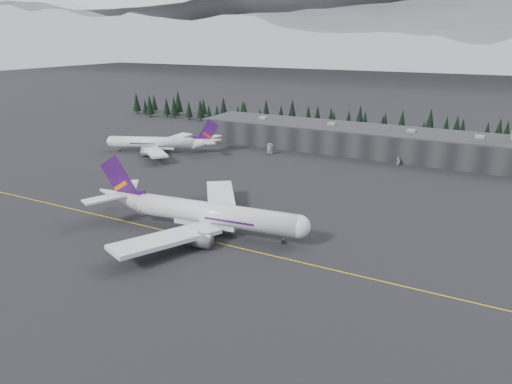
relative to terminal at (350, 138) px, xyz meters
The scene contains 9 objects.
ground 125.16m from the terminal, 90.00° to the right, with size 1400.00×1400.00×0.00m, color black.
taxiline 127.16m from the terminal, 90.00° to the right, with size 400.00×0.40×0.02m, color gold.
terminal is the anchor object (origin of this frame).
treeline 37.02m from the terminal, 90.00° to the left, with size 360.00×20.00×15.00m, color black.
mountain_ridge 875.02m from the terminal, 90.00° to the left, with size 4400.00×900.00×420.00m, color white, non-canonical shape.
jet_main 122.33m from the terminal, 95.27° to the right, with size 71.50×65.70×21.05m.
jet_parked 95.93m from the terminal, 149.97° to the right, with size 57.87×51.55×17.68m.
gse_vehicle_a 42.65m from the terminal, 141.33° to the right, with size 2.67×5.80×1.61m, color #BCBCBE.
gse_vehicle_b 34.08m from the terminal, 31.95° to the right, with size 1.65×4.09×1.39m, color #B9B9BB.
Camera 1 is at (63.92, -102.83, 56.50)m, focal length 32.00 mm.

